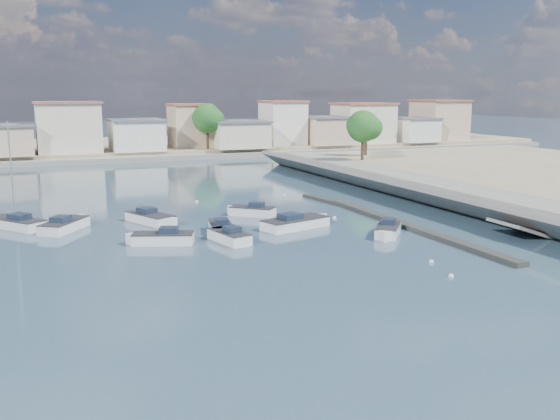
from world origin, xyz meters
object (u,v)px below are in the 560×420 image
motorboat_e (66,225)px  motorboat_f (250,212)px  motorboat_g (152,219)px  motorboat_h (298,223)px  motorboat_b (220,228)px  motorboat_a (228,237)px  motorboat_d (388,231)px  motorboat_c (160,239)px  sailboat (13,223)px

motorboat_e → motorboat_f: bearing=-0.2°
motorboat_e → motorboat_f: (15.97, -0.06, -0.00)m
motorboat_e → motorboat_f: 15.97m
motorboat_g → motorboat_h: bearing=-29.9°
motorboat_b → motorboat_e: (-11.37, 5.85, 0.00)m
motorboat_f → motorboat_g: (-8.95, -0.08, 0.00)m
motorboat_g → motorboat_h: same height
motorboat_h → motorboat_g: bearing=150.1°
motorboat_a → motorboat_d: same height
motorboat_b → motorboat_d: size_ratio=1.13×
motorboat_d → motorboat_f: 13.90m
motorboat_e → motorboat_b: bearing=-27.2°
motorboat_c → motorboat_f: 12.56m
motorboat_c → sailboat: (-10.09, 10.22, 0.04)m
motorboat_c → motorboat_h: 11.92m
motorboat_c → motorboat_g: bearing=83.0°
motorboat_a → sailboat: (-14.99, 11.40, 0.04)m
motorboat_e → motorboat_g: bearing=-1.2°
motorboat_c → motorboat_e: 9.90m
motorboat_g → motorboat_h: (10.90, -6.27, -0.00)m
motorboat_c → motorboat_g: 7.72m
motorboat_a → motorboat_g: bearing=114.1°
motorboat_f → sailboat: size_ratio=0.46×
motorboat_e → sailboat: (-4.01, 2.41, 0.04)m
motorboat_c → motorboat_f: (9.89, 7.75, -0.00)m
motorboat_a → motorboat_e: (-10.99, 8.99, -0.00)m
motorboat_a → motorboat_f: size_ratio=1.12×
motorboat_e → motorboat_c: bearing=-52.1°
motorboat_a → motorboat_b: bearing=83.1°
motorboat_a → motorboat_d: 12.50m
motorboat_a → motorboat_b: 3.17m
motorboat_b → motorboat_e: 12.78m
motorboat_c → motorboat_d: size_ratio=1.21×
motorboat_f → motorboat_e: bearing=179.8°
motorboat_a → motorboat_b: size_ratio=1.00×
motorboat_e → motorboat_f: size_ratio=1.24×
motorboat_b → motorboat_d: same height
motorboat_b → motorboat_f: (4.61, 5.79, 0.00)m
motorboat_h → motorboat_b: bearing=175.0°
motorboat_c → motorboat_h: bearing=6.7°
motorboat_g → sailboat: sailboat is taller
motorboat_a → motorboat_f: same height
motorboat_e → sailboat: size_ratio=0.57×
sailboat → motorboat_d: bearing=-27.9°
motorboat_g → sailboat: 11.32m
motorboat_g → motorboat_b: bearing=-52.7°
motorboat_c → motorboat_e: bearing=127.9°
motorboat_a → motorboat_h: same height
motorboat_a → motorboat_d: size_ratio=1.12×
motorboat_e → motorboat_a: bearing=-39.3°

